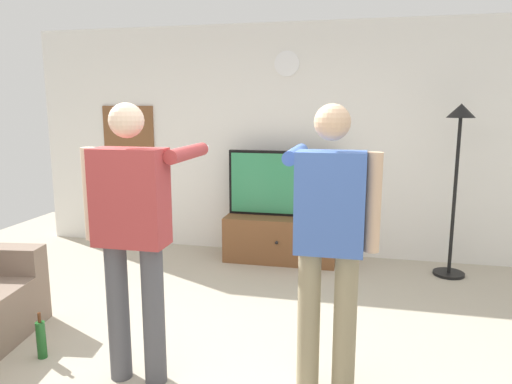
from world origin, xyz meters
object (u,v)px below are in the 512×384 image
(wall_clock, at_px, (287,64))
(beverage_bottle, at_px, (41,339))
(television, at_px, (282,184))
(framed_picture, at_px, (128,127))
(floor_lamp, at_px, (458,155))
(tv_stand, at_px, (281,238))
(person_standing_nearer_lamp, at_px, (133,227))
(person_standing_nearer_couch, at_px, (329,235))

(wall_clock, height_order, beverage_bottle, wall_clock)
(television, xyz_separation_m, framed_picture, (-2.02, 0.25, 0.62))
(television, distance_m, wall_clock, 1.37)
(framed_picture, bearing_deg, television, -7.03)
(television, height_order, framed_picture, framed_picture)
(floor_lamp, height_order, beverage_bottle, floor_lamp)
(television, bearing_deg, beverage_bottle, -116.53)
(tv_stand, distance_m, floor_lamp, 2.09)
(television, xyz_separation_m, wall_clock, (-0.00, 0.24, 1.35))
(wall_clock, xyz_separation_m, person_standing_nearer_lamp, (-0.49, -2.90, -1.21))
(person_standing_nearer_lamp, bearing_deg, floor_lamp, 47.06)
(beverage_bottle, bearing_deg, television, 63.47)
(framed_picture, xyz_separation_m, floor_lamp, (3.84, -0.41, -0.23))
(television, relative_size, wall_clock, 4.34)
(tv_stand, height_order, beverage_bottle, tv_stand)
(tv_stand, bearing_deg, framed_picture, 171.68)
(beverage_bottle, bearing_deg, wall_clock, 65.49)
(wall_clock, bearing_deg, tv_stand, -90.00)
(wall_clock, relative_size, floor_lamp, 0.16)
(person_standing_nearer_couch, xyz_separation_m, beverage_bottle, (-1.99, -0.06, -0.87))
(person_standing_nearer_lamp, distance_m, person_standing_nearer_couch, 1.21)
(person_standing_nearer_lamp, bearing_deg, television, 79.47)
(framed_picture, height_order, beverage_bottle, framed_picture)
(tv_stand, bearing_deg, person_standing_nearer_couch, -74.02)
(tv_stand, distance_m, person_standing_nearer_couch, 2.67)
(framed_picture, xyz_separation_m, person_standing_nearer_couch, (2.72, -2.76, -0.49))
(wall_clock, relative_size, framed_picture, 0.42)
(person_standing_nearer_lamp, xyz_separation_m, person_standing_nearer_couch, (1.20, 0.14, -0.01))
(framed_picture, distance_m, person_standing_nearer_couch, 3.91)
(wall_clock, distance_m, beverage_bottle, 3.74)
(person_standing_nearer_couch, bearing_deg, floor_lamp, 64.57)
(television, xyz_separation_m, person_standing_nearer_lamp, (-0.49, -2.65, 0.14))
(wall_clock, distance_m, floor_lamp, 2.10)
(framed_picture, xyz_separation_m, person_standing_nearer_lamp, (1.52, -2.90, -0.48))
(television, relative_size, beverage_bottle, 3.68)
(framed_picture, distance_m, floor_lamp, 3.87)
(tv_stand, xyz_separation_m, floor_lamp, (1.82, -0.12, 1.02))
(person_standing_nearer_lamp, height_order, person_standing_nearer_couch, person_standing_nearer_lamp)
(television, relative_size, floor_lamp, 0.70)
(wall_clock, relative_size, person_standing_nearer_lamp, 0.16)
(framed_picture, relative_size, floor_lamp, 0.38)
(framed_picture, distance_m, beverage_bottle, 3.22)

